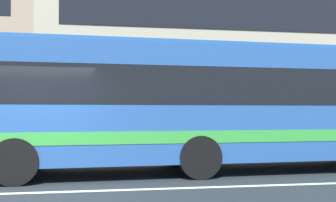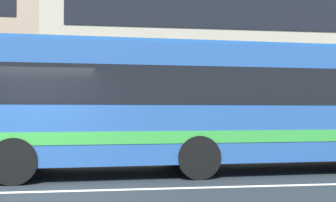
% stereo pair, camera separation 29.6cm
% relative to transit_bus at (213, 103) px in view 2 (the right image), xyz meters
% --- Properties ---
extents(ground_plane, '(160.00, 160.00, 0.00)m').
position_rel_transit_bus_xyz_m(ground_plane, '(-4.26, -2.21, -1.79)').
color(ground_plane, '#22292F').
extents(lane_centre_line, '(60.00, 0.16, 0.01)m').
position_rel_transit_bus_xyz_m(lane_centre_line, '(-4.26, -2.21, -1.78)').
color(lane_centre_line, silver).
rests_on(lane_centre_line, ground_plane).
extents(apartment_block_right, '(24.68, 11.98, 10.71)m').
position_rel_transit_bus_xyz_m(apartment_block_right, '(6.66, 12.25, 3.57)').
color(apartment_block_right, '#B7AE95').
rests_on(apartment_block_right, ground_plane).
extents(transit_bus, '(11.58, 3.10, 3.24)m').
position_rel_transit_bus_xyz_m(transit_bus, '(0.00, 0.00, 0.00)').
color(transit_bus, '#265197').
rests_on(transit_bus, ground_plane).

